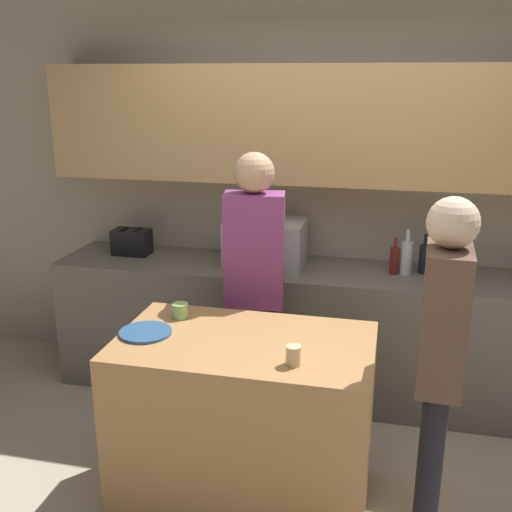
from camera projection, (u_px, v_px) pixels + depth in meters
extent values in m
cube|color=#B2A893|center=(329.00, 193.00, 4.15)|extent=(6.40, 0.08, 2.70)
cube|color=tan|center=(328.00, 125.00, 3.82)|extent=(3.74, 0.32, 0.75)
cube|color=#6B665B|center=(318.00, 332.00, 4.08)|extent=(3.60, 0.62, 0.90)
cube|color=#B27F4C|center=(245.00, 422.00, 3.02)|extent=(1.25, 0.74, 0.91)
cube|color=#B7BABC|center=(266.00, 242.00, 4.04)|extent=(0.52, 0.38, 0.30)
cube|color=black|center=(252.00, 249.00, 3.87)|extent=(0.31, 0.01, 0.19)
cube|color=black|center=(132.00, 242.00, 4.27)|extent=(0.26, 0.16, 0.18)
cube|color=black|center=(124.00, 229.00, 4.25)|extent=(0.02, 0.11, 0.01)
cube|color=black|center=(138.00, 230.00, 4.23)|extent=(0.02, 0.11, 0.01)
cylinder|color=maroon|center=(394.00, 261.00, 3.84)|extent=(0.06, 0.06, 0.17)
cylinder|color=maroon|center=(396.00, 243.00, 3.81)|extent=(0.02, 0.02, 0.07)
cylinder|color=silver|center=(406.00, 258.00, 3.84)|extent=(0.08, 0.08, 0.21)
cylinder|color=silver|center=(408.00, 236.00, 3.79)|extent=(0.03, 0.03, 0.08)
cylinder|color=black|center=(424.00, 259.00, 3.85)|extent=(0.07, 0.07, 0.19)
cylinder|color=black|center=(426.00, 240.00, 3.81)|extent=(0.02, 0.02, 0.07)
cylinder|color=maroon|center=(439.00, 259.00, 3.81)|extent=(0.08, 0.08, 0.22)
cylinder|color=maroon|center=(441.00, 236.00, 3.76)|extent=(0.03, 0.03, 0.08)
cylinder|color=#472814|center=(452.00, 264.00, 3.70)|extent=(0.07, 0.07, 0.22)
cylinder|color=#472814|center=(454.00, 240.00, 3.65)|extent=(0.02, 0.02, 0.09)
cylinder|color=#2D5684|center=(146.00, 332.00, 2.95)|extent=(0.26, 0.26, 0.01)
cylinder|color=beige|center=(293.00, 356.00, 2.62)|extent=(0.07, 0.07, 0.09)
cylinder|color=#98C868|center=(180.00, 311.00, 3.14)|extent=(0.09, 0.09, 0.08)
cylinder|color=black|center=(429.00, 472.00, 2.72)|extent=(0.11, 0.11, 0.80)
cylinder|color=black|center=(430.00, 452.00, 2.87)|extent=(0.11, 0.11, 0.80)
cube|color=brown|center=(444.00, 319.00, 2.58)|extent=(0.21, 0.35, 0.64)
sphere|color=beige|center=(453.00, 223.00, 2.46)|extent=(0.22, 0.22, 0.22)
cylinder|color=black|center=(267.00, 369.00, 3.63)|extent=(0.11, 0.11, 0.84)
cylinder|color=black|center=(241.00, 368.00, 3.64)|extent=(0.11, 0.11, 0.84)
cube|color=#853C79|center=(254.00, 250.00, 3.42)|extent=(0.37, 0.24, 0.66)
sphere|color=tan|center=(254.00, 173.00, 3.29)|extent=(0.23, 0.23, 0.23)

